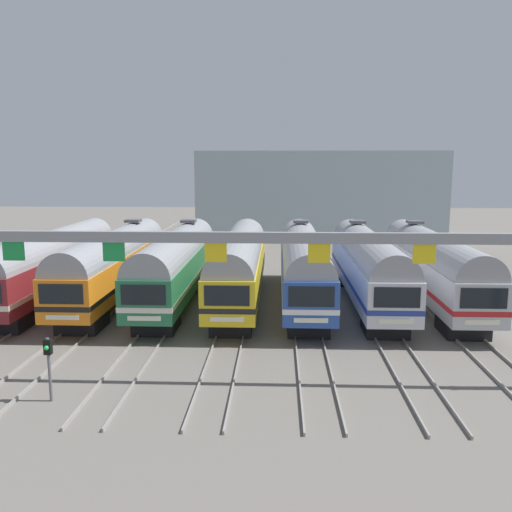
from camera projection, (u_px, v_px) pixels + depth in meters
The scene contains 12 objects.
ground_plane at pixel (240, 302), 36.31m from camera, with size 160.00×160.00×0.00m, color slate.
track_bed at pixel (252, 258), 53.04m from camera, with size 26.77×70.00×0.15m.
commuter_train_maroon at pixel (53, 262), 36.37m from camera, with size 2.88×18.06×4.77m.
commuter_train_orange at pixel (114, 262), 36.20m from camera, with size 2.88×18.06×5.05m.
commuter_train_green at pixel (177, 263), 36.03m from camera, with size 2.88×18.06×5.05m.
commuter_train_yellow at pixel (240, 263), 35.85m from camera, with size 2.88×18.06×4.77m.
commuter_train_blue at pixel (303, 264), 35.68m from camera, with size 2.88×18.06×5.05m.
commuter_train_silver at pixel (367, 264), 35.51m from camera, with size 2.88×18.06×5.05m.
commuter_train_stainless at pixel (432, 265), 35.33m from camera, with size 2.88×18.06×5.05m.
catenary_gantry at pixel (216, 257), 22.09m from camera, with size 30.51×0.44×6.97m.
yard_signal_mast at pixel (48, 357), 20.93m from camera, with size 0.28×0.35×2.58m.
maintenance_building at pixel (318, 195), 67.00m from camera, with size 29.34×10.00×10.66m, color #9EB2B7.
Camera 1 is at (2.55, -35.18, 9.20)m, focal length 37.96 mm.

